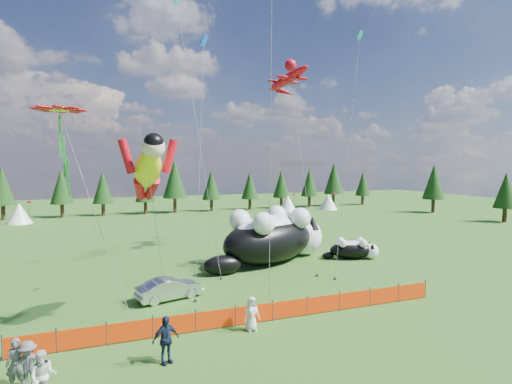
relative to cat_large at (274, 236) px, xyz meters
The scene contains 19 objects.
ground 10.50m from the cat_large, 125.46° to the right, with size 160.00×160.00×0.00m, color #113609.
safety_fence 12.95m from the cat_large, 117.67° to the right, with size 22.06×0.06×1.10m.
tree_line 37.15m from the cat_large, 99.25° to the left, with size 90.00×4.00×8.00m, color black, non-canonical shape.
festival_tents 32.03m from the cat_large, 80.95° to the left, with size 50.00×3.20×2.80m, color white, non-canonical shape.
cat_large is the anchor object (origin of this frame).
cat_small 7.03m from the cat_large, 11.39° to the right, with size 4.69×2.90×1.76m.
car 11.41m from the cat_large, 146.58° to the right, with size 1.36×3.91×1.29m, color silver.
spectator_a 21.26m from the cat_large, 138.78° to the right, with size 0.68×0.45×1.87m, color #515256.
spectator_b 21.35m from the cat_large, 134.58° to the right, with size 0.88×0.52×1.81m, color silver.
spectator_c 17.61m from the cat_large, 127.60° to the right, with size 1.15×0.59×1.95m, color #141E37.
spectator_d 21.04m from the cat_large, 137.92° to the right, with size 1.14×0.59×1.76m, color #515256.
spectator_e 13.78m from the cat_large, 117.75° to the right, with size 0.81×0.53×1.66m, color silver.
superhero_kite 15.75m from the cat_large, 137.95° to the right, with size 3.83×6.73×10.30m.
gecko_kite 14.33m from the cat_large, 50.69° to the left, with size 5.86×12.20×18.03m.
flower_kite 18.17m from the cat_large, 163.18° to the right, with size 5.41×7.26×12.70m.
diamond_kite_a 15.40m from the cat_large, 164.01° to the right, with size 2.51×6.25×17.98m.
diamond_kite_b 16.97m from the cat_large, ahead, with size 6.01×5.67×20.24m.
diamond_kite_c 17.82m from the cat_large, 114.09° to the right, with size 1.11×1.85×17.82m.
diamond_kite_d 18.87m from the cat_large, 163.03° to the left, with size 2.28×6.48×21.88m.
Camera 1 is at (-6.83, -21.46, 8.05)m, focal length 28.00 mm.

